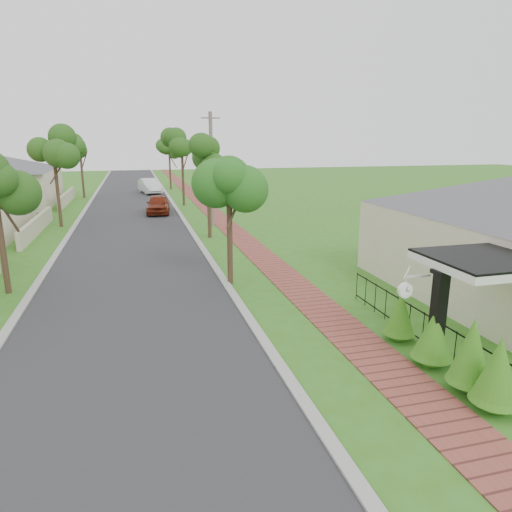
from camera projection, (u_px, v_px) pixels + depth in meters
name	position (u px, v px, depth m)	size (l,w,h in m)	color
ground	(254.00, 367.00, 11.63)	(160.00, 160.00, 0.00)	#386A19
road	(131.00, 229.00, 29.60)	(7.00, 120.00, 0.02)	#28282B
kerb_right	(188.00, 226.00, 30.51)	(0.30, 120.00, 0.10)	#9E9E99
kerb_left	(71.00, 232.00, 28.69)	(0.30, 120.00, 0.10)	#9E9E99
sidewalk	(226.00, 224.00, 31.16)	(1.50, 120.00, 0.03)	#94463B
porch_post	(437.00, 323.00, 11.55)	(0.48, 0.48, 2.52)	black
picket_fence	(423.00, 328.00, 12.72)	(0.03, 8.02, 1.00)	black
street_trees	(129.00, 154.00, 34.91)	(10.70, 37.65, 5.89)	#382619
hedge_row	(451.00, 348.00, 10.94)	(0.92, 4.52, 1.89)	#1B6013
parked_car_red	(158.00, 204.00, 35.54)	(1.70, 4.23, 1.44)	maroon
parked_car_white	(150.00, 186.00, 48.73)	(1.65, 4.73, 1.56)	white
near_tree	(229.00, 181.00, 17.38)	(2.00, 2.00, 5.13)	#382619
utility_pole	(212.00, 169.00, 29.67)	(1.20, 0.24, 7.35)	#74645A
station_clock	(406.00, 289.00, 11.54)	(0.88, 0.13, 0.58)	white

